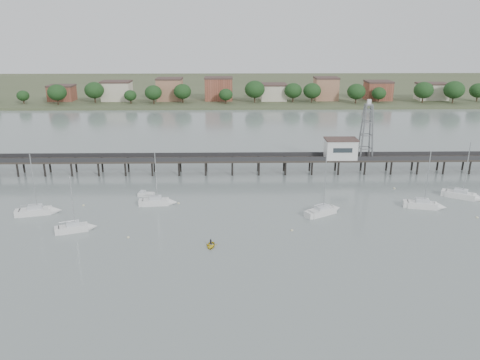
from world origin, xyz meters
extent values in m
plane|color=slate|center=(0.00, 0.00, 0.00)|extent=(500.00, 500.00, 0.00)
cube|color=#2D2823|center=(0.00, 60.00, 3.75)|extent=(150.00, 5.00, 0.50)
cube|color=#333335|center=(0.00, 57.60, 4.55)|extent=(150.00, 0.12, 1.10)
cube|color=#333335|center=(0.00, 62.40, 4.55)|extent=(150.00, 0.12, 1.10)
cylinder|color=black|center=(0.00, 58.10, 1.80)|extent=(0.50, 0.50, 4.40)
cylinder|color=black|center=(0.00, 61.90, 1.80)|extent=(0.50, 0.50, 4.40)
cube|color=silver|center=(25.00, 60.00, 6.50)|extent=(8.00, 5.00, 5.00)
cube|color=#4C3833|center=(25.00, 60.00, 9.15)|extent=(8.40, 5.40, 0.30)
cube|color=slate|center=(31.50, 60.00, 18.15)|extent=(1.80, 1.80, 0.30)
cube|color=silver|center=(31.50, 60.00, 18.90)|extent=(0.90, 0.90, 1.20)
cube|color=white|center=(-44.34, 32.05, 0.48)|extent=(6.62, 3.86, 1.65)
cone|color=white|center=(-40.58, 33.00, 0.48)|extent=(3.10, 2.98, 2.42)
cube|color=silver|center=(-44.34, 32.05, 1.65)|extent=(3.15, 2.55, 0.75)
cylinder|color=#A5A8AA|center=(-43.92, 32.16, 7.13)|extent=(0.18, 0.18, 11.65)
cylinder|color=#A5A8AA|center=(-45.35, 31.80, 2.20)|extent=(3.55, 1.00, 0.12)
cube|color=white|center=(37.20, 34.30, 0.48)|extent=(6.42, 3.71, 1.65)
cone|color=white|center=(40.86, 33.40, 0.48)|extent=(3.00, 2.88, 2.35)
cube|color=silver|center=(37.20, 34.30, 1.65)|extent=(3.05, 2.46, 0.75)
cylinder|color=#A5A8AA|center=(37.60, 34.20, 6.96)|extent=(0.18, 0.18, 11.31)
cylinder|color=#A5A8AA|center=(36.22, 34.53, 2.20)|extent=(3.45, 0.95, 0.12)
cube|color=white|center=(48.37, 40.30, 0.48)|extent=(6.62, 5.41, 1.65)
cone|color=white|center=(51.70, 38.22, 0.48)|extent=(3.52, 3.46, 2.44)
cube|color=silver|center=(48.37, 40.30, 1.65)|extent=(3.41, 3.14, 0.75)
cylinder|color=#A5A8AA|center=(48.74, 40.07, 7.19)|extent=(0.18, 0.18, 11.78)
cylinder|color=#A5A8AA|center=(47.48, 40.86, 2.20)|extent=(3.17, 2.05, 0.12)
cube|color=white|center=(14.95, 30.90, 0.48)|extent=(6.56, 5.32, 1.65)
cone|color=white|center=(18.26, 32.94, 0.48)|extent=(3.47, 3.42, 2.42)
cube|color=silver|center=(14.95, 30.90, 1.65)|extent=(3.37, 3.10, 0.75)
cylinder|color=#A5A8AA|center=(15.32, 31.13, 7.13)|extent=(0.18, 0.18, 11.65)
cylinder|color=#A5A8AA|center=(14.07, 30.36, 2.20)|extent=(3.15, 2.01, 0.12)
cube|color=white|center=(-20.28, 37.07, 0.48)|extent=(5.81, 2.65, 1.65)
cone|color=white|center=(-16.77, 37.36, 0.48)|extent=(2.52, 2.38, 2.19)
cube|color=silver|center=(-20.28, 37.07, 1.65)|extent=(2.64, 1.96, 0.75)
cylinder|color=#A5A8AA|center=(-19.89, 37.11, 6.59)|extent=(0.18, 0.18, 10.58)
cylinder|color=#A5A8AA|center=(-21.22, 37.00, 2.20)|extent=(3.29, 0.39, 0.12)
cube|color=white|center=(-33.75, 23.31, 0.48)|extent=(5.62, 3.73, 1.65)
cone|color=white|center=(-30.68, 24.44, 0.48)|extent=(2.76, 2.67, 2.04)
cube|color=silver|center=(-33.75, 23.31, 1.65)|extent=(2.75, 2.34, 0.75)
cylinder|color=#A5A8AA|center=(-33.41, 23.43, 6.22)|extent=(0.18, 0.18, 9.83)
cylinder|color=#A5A8AA|center=(-34.57, 23.01, 2.20)|extent=(2.91, 1.17, 0.12)
cube|color=white|center=(-23.28, 42.61, 0.36)|extent=(3.88, 2.17, 1.02)
cube|color=silver|center=(-24.08, 42.76, 0.97)|extent=(1.42, 1.42, 0.61)
imported|color=yellow|center=(-7.43, 16.42, 0.00)|extent=(2.09, 0.80, 2.86)
imported|color=black|center=(-7.43, 16.42, 0.00)|extent=(0.54, 1.26, 0.30)
ellipsoid|color=beige|center=(7.78, 22.93, 0.08)|extent=(0.56, 0.56, 0.39)
ellipsoid|color=beige|center=(-15.41, 37.83, 0.08)|extent=(0.56, 0.56, 0.39)
ellipsoid|color=beige|center=(46.35, 28.54, 0.08)|extent=(0.56, 0.56, 0.39)
ellipsoid|color=beige|center=(-22.82, 20.36, 0.08)|extent=(0.56, 0.56, 0.39)
ellipsoid|color=beige|center=(-35.96, 36.85, 0.08)|extent=(0.56, 0.56, 0.39)
ellipsoid|color=beige|center=(35.48, 46.85, 0.08)|extent=(0.56, 0.56, 0.39)
cube|color=#475133|center=(0.00, 245.00, 0.50)|extent=(500.00, 170.00, 1.40)
cube|color=brown|center=(-90.00, 183.00, 5.70)|extent=(13.00, 10.50, 9.00)
cube|color=brown|center=(-62.00, 183.00, 5.70)|extent=(13.00, 10.50, 9.00)
cube|color=brown|center=(-35.00, 183.00, 5.70)|extent=(13.00, 10.50, 9.00)
cube|color=brown|center=(-10.00, 183.00, 5.70)|extent=(13.00, 10.50, 9.00)
cube|color=brown|center=(18.00, 183.00, 5.70)|extent=(13.00, 10.50, 9.00)
cube|color=brown|center=(45.00, 183.00, 5.70)|extent=(13.00, 10.50, 9.00)
cube|color=brown|center=(72.00, 183.00, 5.70)|extent=(13.00, 10.50, 9.00)
cube|color=brown|center=(100.00, 183.00, 5.70)|extent=(13.00, 10.50, 9.00)
ellipsoid|color=#173515|center=(0.00, 171.00, 6.00)|extent=(8.00, 8.00, 6.80)
camera|label=1|loc=(-3.65, -58.63, 36.96)|focal=35.00mm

